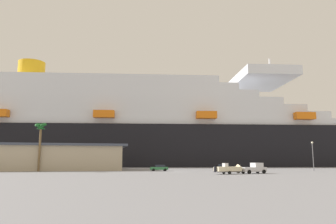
{
  "coord_description": "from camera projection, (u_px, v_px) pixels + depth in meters",
  "views": [
    {
      "loc": [
        -16.06,
        -75.15,
        2.7
      ],
      "look_at": [
        4.26,
        33.96,
        19.48
      ],
      "focal_mm": 34.26,
      "sensor_mm": 36.0,
      "label": 1
    }
  ],
  "objects": [
    {
      "name": "ground_plane",
      "position": [
        157.0,
        169.0,
        104.72
      ],
      "size": [
        600.0,
        600.0,
        0.0
      ],
      "primitive_type": "plane",
      "color": "gray"
    },
    {
      "name": "cruise_ship",
      "position": [
        110.0,
        130.0,
        139.82
      ],
      "size": [
        272.39,
        61.75,
        54.42
      ],
      "color": "black",
      "rests_on": "ground_plane"
    },
    {
      "name": "pickup_truck",
      "position": [
        254.0,
        168.0,
        66.36
      ],
      "size": [
        5.91,
        3.28,
        2.2
      ],
      "color": "silver",
      "rests_on": "ground_plane"
    },
    {
      "name": "small_boat_on_trailer",
      "position": [
        231.0,
        169.0,
        64.01
      ],
      "size": [
        7.51,
        3.37,
        2.15
      ],
      "color": "#595960",
      "rests_on": "ground_plane"
    },
    {
      "name": "palm_tree",
      "position": [
        41.0,
        132.0,
        79.85
      ],
      "size": [
        3.01,
        2.86,
        12.05
      ],
      "color": "brown",
      "rests_on": "ground_plane"
    },
    {
      "name": "street_lamp",
      "position": [
        313.0,
        152.0,
        85.0
      ],
      "size": [
        0.56,
        0.56,
        7.67
      ],
      "color": "slate",
      "rests_on": "ground_plane"
    },
    {
      "name": "parked_car_black_coupe",
      "position": [
        223.0,
        167.0,
        90.01
      ],
      "size": [
        4.99,
        2.61,
        1.58
      ],
      "color": "black",
      "rests_on": "ground_plane"
    },
    {
      "name": "parked_car_green_wagon",
      "position": [
        159.0,
        168.0,
        81.65
      ],
      "size": [
        4.6,
        2.3,
        1.58
      ],
      "color": "#2D723F",
      "rests_on": "ground_plane"
    }
  ]
}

